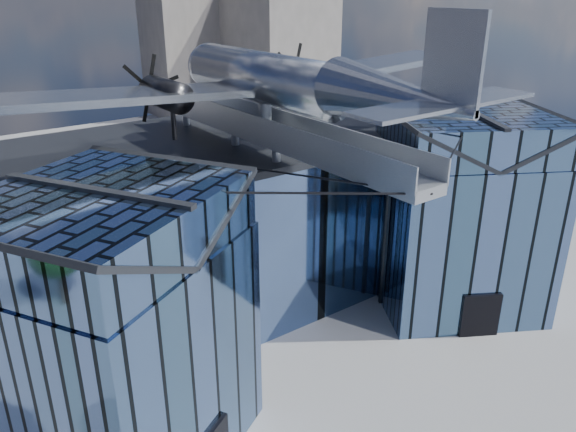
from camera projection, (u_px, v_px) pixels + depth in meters
ground_plane at (310, 350)px, 30.31m from camera, size 120.00×120.00×0.00m
museum at (249, 222)px, 32.51m from camera, size 32.88×24.50×17.60m
bg_towers at (49, 61)px, 64.76m from camera, size 77.00×24.50×26.00m
tree_plaza_e at (514, 187)px, 45.03m from camera, size 4.04×4.04×4.78m
tree_side_e at (474, 143)px, 54.77m from camera, size 4.86×4.86×5.80m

